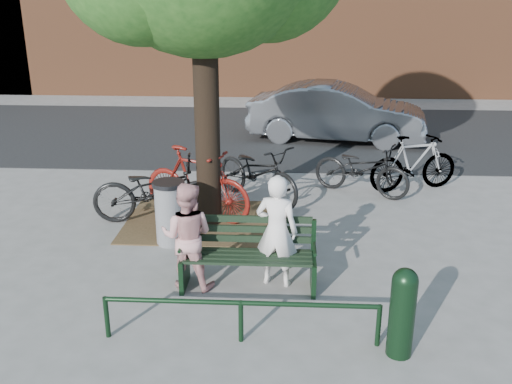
# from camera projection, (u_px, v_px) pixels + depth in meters

# --- Properties ---
(ground) EXTENTS (90.00, 90.00, 0.00)m
(ground) POSITION_uv_depth(u_px,v_px,m) (248.00, 288.00, 7.48)
(ground) COLOR gray
(ground) RESTS_ON ground
(dirt_pit) EXTENTS (2.40, 2.00, 0.02)m
(dirt_pit) POSITION_uv_depth(u_px,v_px,m) (198.00, 221.00, 9.60)
(dirt_pit) COLOR brown
(dirt_pit) RESTS_ON ground
(road) EXTENTS (40.00, 7.00, 0.01)m
(road) POSITION_uv_depth(u_px,v_px,m) (270.00, 133.00, 15.47)
(road) COLOR black
(road) RESTS_ON ground
(park_bench) EXTENTS (1.74, 0.54, 0.97)m
(park_bench) POSITION_uv_depth(u_px,v_px,m) (249.00, 252.00, 7.39)
(park_bench) COLOR black
(park_bench) RESTS_ON ground
(guard_railing) EXTENTS (3.06, 0.06, 0.51)m
(guard_railing) POSITION_uv_depth(u_px,v_px,m) (241.00, 309.00, 6.21)
(guard_railing) COLOR black
(guard_railing) RESTS_ON ground
(person_left) EXTENTS (0.62, 0.48, 1.51)m
(person_left) POSITION_uv_depth(u_px,v_px,m) (277.00, 231.00, 7.35)
(person_left) COLOR silver
(person_left) RESTS_ON ground
(person_right) EXTENTS (0.75, 0.61, 1.43)m
(person_right) POSITION_uv_depth(u_px,v_px,m) (187.00, 236.00, 7.29)
(person_right) COLOR #CC8E8C
(person_right) RESTS_ON ground
(bollard) EXTENTS (0.27, 0.27, 1.02)m
(bollard) POSITION_uv_depth(u_px,v_px,m) (403.00, 309.00, 5.94)
(bollard) COLOR black
(bollard) RESTS_ON ground
(litter_bin) EXTENTS (0.49, 0.49, 0.99)m
(litter_bin) POSITION_uv_depth(u_px,v_px,m) (170.00, 212.00, 8.64)
(litter_bin) COLOR gray
(litter_bin) RESTS_ON ground
(bicycle_a) EXTENTS (2.16, 0.97, 1.10)m
(bicycle_a) POSITION_uv_depth(u_px,v_px,m) (156.00, 190.00, 9.45)
(bicycle_a) COLOR black
(bicycle_a) RESTS_ON ground
(bicycle_b) EXTENTS (2.11, 1.38, 1.24)m
(bicycle_b) POSITION_uv_depth(u_px,v_px,m) (197.00, 183.00, 9.58)
(bicycle_b) COLOR #5F120D
(bicycle_b) RESTS_ON ground
(bicycle_c) EXTENTS (1.98, 1.94, 1.08)m
(bicycle_c) POSITION_uv_depth(u_px,v_px,m) (258.00, 172.00, 10.41)
(bicycle_c) COLOR black
(bicycle_c) RESTS_ON ground
(bicycle_d) EXTENTS (1.89, 1.06, 1.10)m
(bicycle_d) POSITION_uv_depth(u_px,v_px,m) (414.00, 163.00, 10.95)
(bicycle_d) COLOR gray
(bicycle_d) RESTS_ON ground
(bicycle_e) EXTENTS (1.98, 1.46, 0.99)m
(bicycle_e) POSITION_uv_depth(u_px,v_px,m) (362.00, 169.00, 10.75)
(bicycle_e) COLOR black
(bicycle_e) RESTS_ON ground
(parked_car) EXTENTS (4.66, 2.34, 1.47)m
(parked_car) POSITION_uv_depth(u_px,v_px,m) (337.00, 113.00, 14.52)
(parked_car) COLOR slate
(parked_car) RESTS_ON ground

